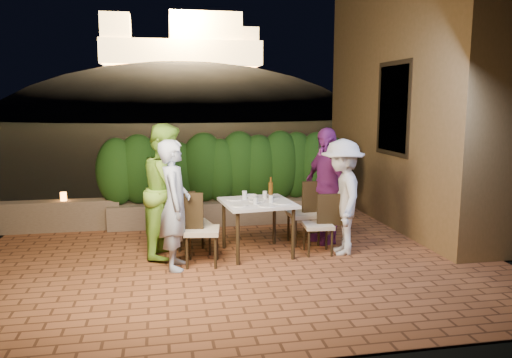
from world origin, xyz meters
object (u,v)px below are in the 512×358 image
object	(u,v)px
diner_white	(342,197)
diner_purple	(326,185)
dining_table	(257,228)
chair_right_front	(318,224)
parapet_lamp	(63,197)
diner_green	(168,190)
beer_bottle	(271,188)
chair_left_back	(194,222)
chair_right_back	(304,213)
chair_left_front	(202,229)
diner_blue	(175,205)
bowl	(251,196)

from	to	relation	value
diner_white	diner_purple	distance (m)	0.59
dining_table	diner_white	size ratio (longest dim) A/B	0.58
chair_right_front	parapet_lamp	size ratio (longest dim) A/B	6.07
chair_right_front	diner_green	world-z (taller)	diner_green
beer_bottle	diner_white	size ratio (longest dim) A/B	0.20
chair_left_back	diner_green	bearing A→B (deg)	167.13
chair_right_back	parapet_lamp	size ratio (longest dim) A/B	6.75
beer_bottle	chair_left_front	bearing A→B (deg)	-157.98
diner_green	parapet_lamp	world-z (taller)	diner_green
chair_right_front	diner_purple	size ratio (longest dim) A/B	0.49
diner_purple	beer_bottle	bearing A→B (deg)	-85.53
dining_table	diner_blue	distance (m)	1.29
diner_green	bowl	bearing A→B (deg)	-70.20
dining_table	beer_bottle	distance (m)	0.58
chair_right_back	diner_blue	world-z (taller)	diner_blue
chair_left_front	diner_white	bearing A→B (deg)	12.92
diner_white	parapet_lamp	world-z (taller)	diner_white
diner_white	beer_bottle	bearing A→B (deg)	-95.44
bowl	diner_purple	xyz separation A→B (m)	(1.17, 0.13, 0.10)
diner_purple	chair_left_front	bearing A→B (deg)	-83.86
chair_left_front	dining_table	bearing A→B (deg)	31.18
dining_table	beer_bottle	bearing A→B (deg)	21.63
bowl	chair_right_front	xyz separation A→B (m)	(0.88, -0.42, -0.35)
chair_right_front	parapet_lamp	bearing A→B (deg)	-23.00
diner_blue	chair_left_front	bearing A→B (deg)	-75.10
diner_white	chair_left_front	bearing A→B (deg)	-75.58
chair_left_front	chair_right_back	xyz separation A→B (m)	(1.58, 0.69, -0.01)
chair_left_front	parapet_lamp	size ratio (longest dim) A/B	6.84
beer_bottle	chair_left_back	distance (m)	1.17
chair_right_back	diner_blue	size ratio (longest dim) A/B	0.57
chair_left_back	diner_white	xyz separation A→B (m)	(2.03, -0.37, 0.36)
diner_blue	diner_green	xyz separation A→B (m)	(-0.07, 0.58, 0.09)
beer_bottle	parapet_lamp	bearing A→B (deg)	150.28
chair_right_front	diner_green	size ratio (longest dim) A/B	0.46
chair_right_front	diner_blue	distance (m)	2.04
diner_blue	parapet_lamp	bearing A→B (deg)	41.87
dining_table	chair_right_front	xyz separation A→B (m)	(0.84, -0.15, 0.05)
beer_bottle	diner_blue	size ratio (longest dim) A/B	0.20
diner_green	parapet_lamp	bearing A→B (deg)	60.90
chair_right_front	chair_right_back	size ratio (longest dim) A/B	0.90
chair_left_back	chair_right_front	world-z (taller)	chair_left_back
chair_left_back	diner_purple	distance (m)	2.05
diner_purple	parapet_lamp	size ratio (longest dim) A/B	12.45
diner_green	chair_left_back	bearing A→B (deg)	-75.01
bowl	parapet_lamp	bearing A→B (deg)	150.92
beer_bottle	chair_right_front	distance (m)	0.83
chair_right_front	diner_white	xyz separation A→B (m)	(0.33, -0.04, 0.38)
diner_green	diner_purple	world-z (taller)	diner_green
diner_white	diner_purple	bearing A→B (deg)	-165.81
parapet_lamp	diner_blue	bearing A→B (deg)	-52.03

